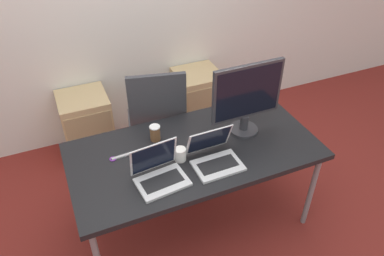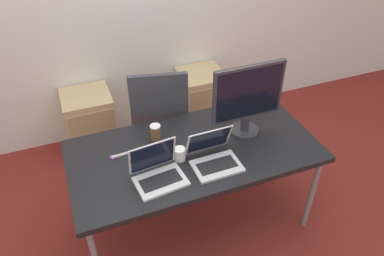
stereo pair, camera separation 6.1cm
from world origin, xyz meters
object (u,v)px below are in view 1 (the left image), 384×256
office_chair (158,133)px  cabinet_left (87,125)px  cabinet_right (198,99)px  monitor (247,98)px  laptop_left (159,173)px  coffee_cup_brown (155,133)px  laptop_right (215,157)px  coffee_cup_white (180,154)px

office_chair → cabinet_left: size_ratio=1.75×
cabinet_right → monitor: 1.33m
cabinet_left → laptop_left: laptop_left is taller
office_chair → cabinet_left: bearing=137.7°
cabinet_right → coffee_cup_brown: (-0.75, -0.97, 0.48)m
cabinet_left → laptop_left: size_ratio=1.86×
office_chair → laptop_left: bearing=-107.0°
cabinet_left → coffee_cup_brown: bearing=-69.1°
office_chair → cabinet_right: bearing=39.4°
monitor → laptop_left: bearing=-162.3°
office_chair → cabinet_left: 0.73m
laptop_right → coffee_cup_white: size_ratio=3.46×
laptop_left → laptop_right: (0.38, 0.01, -0.00)m
coffee_cup_white → coffee_cup_brown: (-0.08, 0.26, 0.01)m
coffee_cup_white → laptop_left: bearing=-147.4°
monitor → coffee_cup_brown: (-0.62, 0.15, -0.22)m
office_chair → monitor: bearing=-54.5°
cabinet_left → coffee_cup_white: size_ratio=6.81×
cabinet_left → coffee_cup_brown: coffee_cup_brown is taller
coffee_cup_brown → cabinet_right: bearing=52.1°
coffee_cup_white → cabinet_left: bearing=110.1°
office_chair → monitor: 1.00m
monitor → coffee_cup_brown: 0.67m
office_chair → coffee_cup_brown: bearing=-108.6°
laptop_left → cabinet_left: bearing=101.2°
cabinet_left → coffee_cup_white: coffee_cup_white is taller
office_chair → cabinet_left: office_chair is taller
office_chair → cabinet_right: (0.59, 0.48, -0.09)m
coffee_cup_brown → laptop_left: bearing=-104.9°
laptop_left → coffee_cup_white: laptop_left is taller
cabinet_left → monitor: bearing=-48.7°
laptop_right → coffee_cup_brown: size_ratio=2.70×
laptop_right → office_chair: bearing=97.5°
office_chair → laptop_right: 0.95m
cabinet_right → coffee_cup_brown: size_ratio=5.32×
laptop_right → monitor: size_ratio=0.58×
laptop_right → coffee_cup_white: bearing=150.2°
cabinet_left → office_chair: bearing=-42.3°
office_chair → coffee_cup_brown: (-0.16, -0.49, 0.39)m
office_chair → coffee_cup_white: size_ratio=11.91×
coffee_cup_white → cabinet_right: bearing=61.4°
cabinet_right → monitor: size_ratio=1.14×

